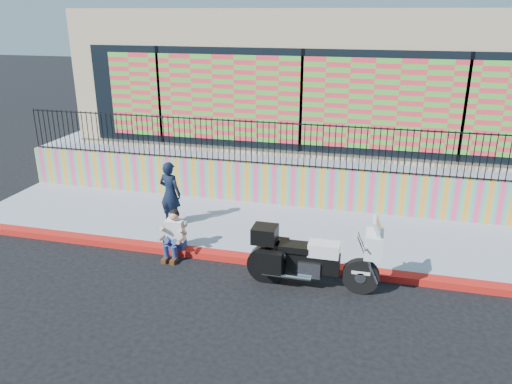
% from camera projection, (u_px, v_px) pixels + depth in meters
% --- Properties ---
extents(ground, '(90.00, 90.00, 0.00)m').
position_uv_depth(ground, '(266.00, 264.00, 10.84)').
color(ground, black).
rests_on(ground, ground).
extents(red_curb, '(16.00, 0.30, 0.15)m').
position_uv_depth(red_curb, '(266.00, 261.00, 10.82)').
color(red_curb, red).
rests_on(red_curb, ground).
extents(sidewalk, '(16.00, 3.00, 0.15)m').
position_uv_depth(sidewalk, '(281.00, 230.00, 12.32)').
color(sidewalk, gray).
rests_on(sidewalk, ground).
extents(mural_wall, '(16.00, 0.20, 1.10)m').
position_uv_depth(mural_wall, '(294.00, 186.00, 13.56)').
color(mural_wall, '#FA4272').
rests_on(mural_wall, sidewalk).
extents(metal_fence, '(15.80, 0.04, 1.20)m').
position_uv_depth(metal_fence, '(295.00, 145.00, 13.17)').
color(metal_fence, black).
rests_on(metal_fence, mural_wall).
extents(elevated_platform, '(16.00, 10.00, 1.25)m').
position_uv_depth(elevated_platform, '(318.00, 143.00, 18.23)').
color(elevated_platform, gray).
rests_on(elevated_platform, ground).
extents(storefront_building, '(14.00, 8.06, 4.00)m').
position_uv_depth(storefront_building, '(321.00, 71.00, 17.13)').
color(storefront_building, tan).
rests_on(storefront_building, elevated_platform).
extents(police_motorcycle, '(2.57, 0.85, 1.60)m').
position_uv_depth(police_motorcycle, '(311.00, 256.00, 9.75)').
color(police_motorcycle, black).
rests_on(police_motorcycle, ground).
extents(police_officer, '(0.65, 0.50, 1.61)m').
position_uv_depth(police_officer, '(170.00, 193.00, 12.27)').
color(police_officer, black).
rests_on(police_officer, sidewalk).
extents(seated_man, '(0.54, 0.71, 1.06)m').
position_uv_depth(seated_man, '(173.00, 239.00, 11.00)').
color(seated_man, navy).
rests_on(seated_man, ground).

